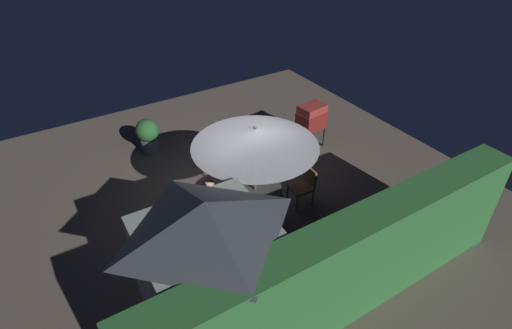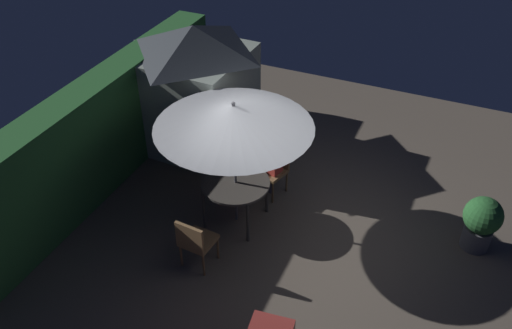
{
  "view_description": "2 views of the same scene",
  "coord_description": "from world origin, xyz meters",
  "px_view_note": "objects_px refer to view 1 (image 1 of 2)",
  "views": [
    {
      "loc": [
        3.4,
        6.35,
        5.88
      ],
      "look_at": [
        -0.38,
        0.31,
        0.93
      ],
      "focal_mm": 28.76,
      "sensor_mm": 36.0,
      "label": 1
    },
    {
      "loc": [
        -6.1,
        -2.15,
        6.15
      ],
      "look_at": [
        0.24,
        0.63,
        1.05
      ],
      "focal_mm": 38.27,
      "sensor_mm": 36.0,
      "label": 2
    }
  ],
  "objects_px": {
    "patio_umbrella": "(255,137)",
    "bbq_grill": "(311,118)",
    "person_in_red": "(210,198)",
    "chair_far_side": "(304,184)",
    "patio_table": "(255,192)",
    "chair_near_shed": "(206,209)",
    "potted_plant_by_shed": "(148,134)",
    "garden_shed": "(210,265)"
  },
  "relations": [
    {
      "from": "chair_far_side",
      "to": "person_in_red",
      "type": "xyz_separation_m",
      "value": [
        2.07,
        -0.35,
        0.26
      ]
    },
    {
      "from": "chair_far_side",
      "to": "person_in_red",
      "type": "relative_size",
      "value": 0.71
    },
    {
      "from": "patio_table",
      "to": "chair_near_shed",
      "type": "height_order",
      "value": "chair_near_shed"
    },
    {
      "from": "garden_shed",
      "to": "patio_table",
      "type": "distance_m",
      "value": 2.52
    },
    {
      "from": "garden_shed",
      "to": "bbq_grill",
      "type": "distance_m",
      "value": 5.7
    },
    {
      "from": "patio_umbrella",
      "to": "chair_near_shed",
      "type": "height_order",
      "value": "patio_umbrella"
    },
    {
      "from": "patio_umbrella",
      "to": "potted_plant_by_shed",
      "type": "relative_size",
      "value": 2.58
    },
    {
      "from": "chair_near_shed",
      "to": "person_in_red",
      "type": "xyz_separation_m",
      "value": [
        -0.08,
        0.02,
        0.26
      ]
    },
    {
      "from": "bbq_grill",
      "to": "potted_plant_by_shed",
      "type": "xyz_separation_m",
      "value": [
        3.72,
        -2.0,
        -0.33
      ]
    },
    {
      "from": "patio_table",
      "to": "bbq_grill",
      "type": "relative_size",
      "value": 0.92
    },
    {
      "from": "potted_plant_by_shed",
      "to": "patio_umbrella",
      "type": "bearing_deg",
      "value": 104.32
    },
    {
      "from": "garden_shed",
      "to": "chair_far_side",
      "type": "xyz_separation_m",
      "value": [
        -2.99,
        -1.56,
        -0.73
      ]
    },
    {
      "from": "person_in_red",
      "to": "chair_far_side",
      "type": "bearing_deg",
      "value": 170.54
    },
    {
      "from": "potted_plant_by_shed",
      "to": "chair_far_side",
      "type": "bearing_deg",
      "value": 119.24
    },
    {
      "from": "bbq_grill",
      "to": "person_in_red",
      "type": "xyz_separation_m",
      "value": [
        3.67,
        1.46,
        -0.06
      ]
    },
    {
      "from": "patio_table",
      "to": "person_in_red",
      "type": "bearing_deg",
      "value": -15.46
    },
    {
      "from": "patio_umbrella",
      "to": "person_in_red",
      "type": "xyz_separation_m",
      "value": [
        0.89,
        -0.25,
        -1.22
      ]
    },
    {
      "from": "person_in_red",
      "to": "chair_near_shed",
      "type": "bearing_deg",
      "value": -15.46
    },
    {
      "from": "bbq_grill",
      "to": "chair_far_side",
      "type": "distance_m",
      "value": 2.43
    },
    {
      "from": "chair_near_shed",
      "to": "chair_far_side",
      "type": "relative_size",
      "value": 1.0
    },
    {
      "from": "bbq_grill",
      "to": "chair_far_side",
      "type": "bearing_deg",
      "value": 48.51
    },
    {
      "from": "patio_umbrella",
      "to": "bbq_grill",
      "type": "xyz_separation_m",
      "value": [
        -2.78,
        -1.7,
        -1.16
      ]
    },
    {
      "from": "garden_shed",
      "to": "patio_umbrella",
      "type": "height_order",
      "value": "garden_shed"
    },
    {
      "from": "potted_plant_by_shed",
      "to": "garden_shed",
      "type": "bearing_deg",
      "value": 80.8
    },
    {
      "from": "patio_umbrella",
      "to": "bbq_grill",
      "type": "distance_m",
      "value": 3.46
    },
    {
      "from": "potted_plant_by_shed",
      "to": "chair_near_shed",
      "type": "bearing_deg",
      "value": 89.53
    },
    {
      "from": "patio_table",
      "to": "patio_umbrella",
      "type": "xyz_separation_m",
      "value": [
        -0.0,
        0.0,
        1.29
      ]
    },
    {
      "from": "person_in_red",
      "to": "patio_table",
      "type": "bearing_deg",
      "value": 164.54
    },
    {
      "from": "potted_plant_by_shed",
      "to": "person_in_red",
      "type": "bearing_deg",
      "value": 90.9
    },
    {
      "from": "bbq_grill",
      "to": "chair_near_shed",
      "type": "relative_size",
      "value": 1.33
    },
    {
      "from": "bbq_grill",
      "to": "chair_near_shed",
      "type": "height_order",
      "value": "bbq_grill"
    },
    {
      "from": "chair_far_side",
      "to": "patio_umbrella",
      "type": "bearing_deg",
      "value": -4.8
    },
    {
      "from": "patio_table",
      "to": "patio_umbrella",
      "type": "height_order",
      "value": "patio_umbrella"
    },
    {
      "from": "patio_table",
      "to": "person_in_red",
      "type": "distance_m",
      "value": 0.93
    },
    {
      "from": "patio_umbrella",
      "to": "person_in_red",
      "type": "distance_m",
      "value": 1.53
    },
    {
      "from": "patio_table",
      "to": "chair_far_side",
      "type": "xyz_separation_m",
      "value": [
        -1.18,
        0.1,
        -0.19
      ]
    },
    {
      "from": "patio_umbrella",
      "to": "chair_near_shed",
      "type": "distance_m",
      "value": 1.8
    },
    {
      "from": "chair_far_side",
      "to": "bbq_grill",
      "type": "bearing_deg",
      "value": -131.49
    },
    {
      "from": "garden_shed",
      "to": "person_in_red",
      "type": "distance_m",
      "value": 2.17
    },
    {
      "from": "patio_table",
      "to": "chair_near_shed",
      "type": "distance_m",
      "value": 1.03
    },
    {
      "from": "chair_near_shed",
      "to": "person_in_red",
      "type": "distance_m",
      "value": 0.28
    },
    {
      "from": "patio_table",
      "to": "chair_far_side",
      "type": "distance_m",
      "value": 1.2
    }
  ]
}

